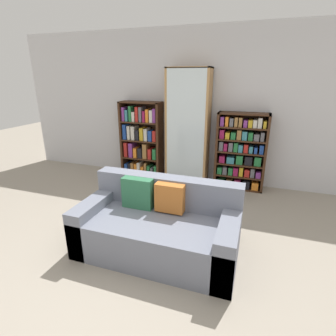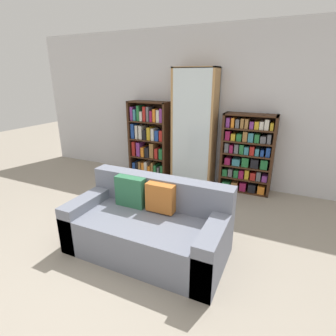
# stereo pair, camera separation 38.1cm
# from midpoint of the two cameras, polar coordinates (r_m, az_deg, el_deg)

# --- Properties ---
(ground_plane) EXTENTS (16.00, 16.00, 0.00)m
(ground_plane) POSITION_cam_midpoint_polar(r_m,az_deg,el_deg) (2.96, -7.04, -20.28)
(ground_plane) COLOR gray
(wall_back) EXTENTS (7.19, 0.06, 2.70)m
(wall_back) POSITION_cam_midpoint_polar(r_m,az_deg,el_deg) (4.86, 9.99, 12.69)
(wall_back) COLOR silver
(wall_back) RESTS_ON ground
(couch) EXTENTS (1.74, 0.87, 0.79)m
(couch) POSITION_cam_midpoint_polar(r_m,az_deg,el_deg) (3.00, -0.57, -12.78)
(couch) COLOR slate
(couch) RESTS_ON ground
(bookshelf_left) EXTENTS (0.80, 0.32, 1.45)m
(bookshelf_left) POSITION_cam_midpoint_polar(r_m,az_deg,el_deg) (5.14, -1.99, 5.97)
(bookshelf_left) COLOR #3D2314
(bookshelf_left) RESTS_ON ground
(display_cabinet) EXTENTS (0.75, 0.36, 2.04)m
(display_cabinet) POSITION_cam_midpoint_polar(r_m,az_deg,el_deg) (4.72, 8.09, 8.48)
(display_cabinet) COLOR #AD7F4C
(display_cabinet) RESTS_ON ground
(bookshelf_right) EXTENTS (0.84, 0.32, 1.32)m
(bookshelf_right) POSITION_cam_midpoint_polar(r_m,az_deg,el_deg) (4.64, 19.12, 2.78)
(bookshelf_right) COLOR #3D2314
(bookshelf_right) RESTS_ON ground
(wine_bottle) EXTENTS (0.08, 0.08, 0.40)m
(wine_bottle) POSITION_cam_midpoint_polar(r_m,az_deg,el_deg) (4.08, 10.45, -6.00)
(wine_bottle) COLOR black
(wine_bottle) RESTS_ON ground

